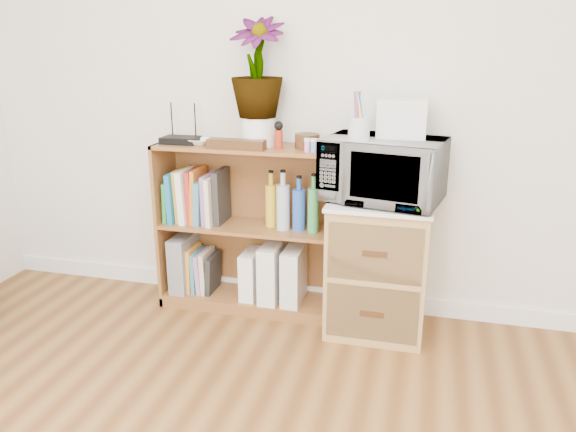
% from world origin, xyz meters
% --- Properties ---
extents(skirting_board, '(4.00, 0.02, 0.10)m').
position_xyz_m(skirting_board, '(0.00, 2.24, 0.05)').
color(skirting_board, white).
rests_on(skirting_board, ground).
extents(bookshelf, '(1.00, 0.30, 0.95)m').
position_xyz_m(bookshelf, '(-0.35, 2.10, 0.47)').
color(bookshelf, brown).
rests_on(bookshelf, ground).
extents(wicker_unit, '(0.50, 0.45, 0.70)m').
position_xyz_m(wicker_unit, '(0.40, 2.02, 0.35)').
color(wicker_unit, '#9E7542').
rests_on(wicker_unit, ground).
extents(microwave, '(0.64, 0.49, 0.32)m').
position_xyz_m(microwave, '(0.40, 2.02, 0.88)').
color(microwave, silver).
rests_on(microwave, wicker_unit).
extents(pen_cup, '(0.10, 0.10, 0.11)m').
position_xyz_m(pen_cup, '(0.29, 1.91, 1.09)').
color(pen_cup, silver).
rests_on(pen_cup, microwave).
extents(small_appliance, '(0.24, 0.20, 0.19)m').
position_xyz_m(small_appliance, '(0.48, 2.07, 1.13)').
color(small_appliance, silver).
rests_on(small_appliance, microwave).
extents(router, '(0.20, 0.14, 0.04)m').
position_xyz_m(router, '(-0.72, 2.08, 0.97)').
color(router, black).
rests_on(router, bookshelf).
extents(white_bowl, '(0.13, 0.13, 0.03)m').
position_xyz_m(white_bowl, '(-0.60, 2.07, 0.97)').
color(white_bowl, white).
rests_on(white_bowl, bookshelf).
extents(plant_pot, '(0.18, 0.18, 0.15)m').
position_xyz_m(plant_pot, '(-0.28, 2.12, 1.03)').
color(plant_pot, white).
rests_on(plant_pot, bookshelf).
extents(potted_plant, '(0.29, 0.29, 0.51)m').
position_xyz_m(potted_plant, '(-0.28, 2.12, 1.36)').
color(potted_plant, '#3F8033').
rests_on(potted_plant, plant_pot).
extents(trinket_box, '(0.31, 0.08, 0.05)m').
position_xyz_m(trinket_box, '(-0.36, 2.00, 0.97)').
color(trinket_box, '#3A2210').
rests_on(trinket_box, bookshelf).
extents(kokeshi_doll, '(0.04, 0.04, 0.10)m').
position_xyz_m(kokeshi_doll, '(-0.15, 2.06, 1.00)').
color(kokeshi_doll, '#A22713').
rests_on(kokeshi_doll, bookshelf).
extents(wooden_bowl, '(0.13, 0.13, 0.08)m').
position_xyz_m(wooden_bowl, '(-0.01, 2.11, 0.99)').
color(wooden_bowl, '#361F0E').
rests_on(wooden_bowl, bookshelf).
extents(paint_jars, '(0.10, 0.04, 0.05)m').
position_xyz_m(paint_jars, '(0.05, 2.01, 0.98)').
color(paint_jars, '#CC7181').
rests_on(paint_jars, bookshelf).
extents(file_box, '(0.10, 0.26, 0.33)m').
position_xyz_m(file_box, '(-0.75, 2.10, 0.24)').
color(file_box, slate).
rests_on(file_box, bookshelf).
extents(magazine_holder_left, '(0.09, 0.22, 0.27)m').
position_xyz_m(magazine_holder_left, '(-0.33, 2.09, 0.21)').
color(magazine_holder_left, white).
rests_on(magazine_holder_left, bookshelf).
extents(magazine_holder_mid, '(0.10, 0.26, 0.33)m').
position_xyz_m(magazine_holder_mid, '(-0.20, 2.09, 0.23)').
color(magazine_holder_mid, white).
rests_on(magazine_holder_mid, bookshelf).
extents(magazine_holder_right, '(0.10, 0.25, 0.32)m').
position_xyz_m(magazine_holder_right, '(-0.07, 2.09, 0.23)').
color(magazine_holder_right, silver).
rests_on(magazine_holder_right, bookshelf).
extents(cookbooks, '(0.33, 0.20, 0.31)m').
position_xyz_m(cookbooks, '(-0.65, 2.10, 0.64)').
color(cookbooks, '#217B3D').
rests_on(cookbooks, bookshelf).
extents(liquor_bottles, '(0.31, 0.07, 0.32)m').
position_xyz_m(liquor_bottles, '(-0.09, 2.10, 0.65)').
color(liquor_bottles, gold).
rests_on(liquor_bottles, bookshelf).
extents(lower_books, '(0.16, 0.19, 0.26)m').
position_xyz_m(lower_books, '(-0.63, 2.10, 0.19)').
color(lower_books, orange).
rests_on(lower_books, bookshelf).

